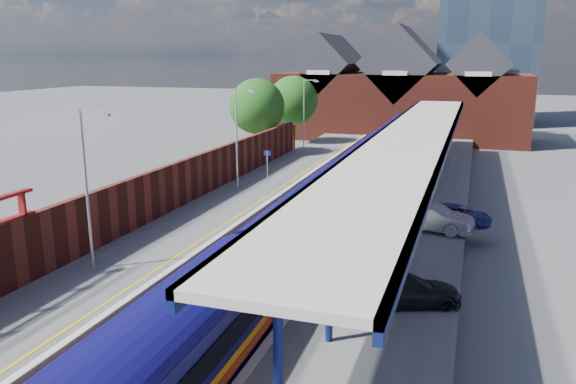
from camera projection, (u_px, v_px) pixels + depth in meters
name	position (u px, v px, depth m)	size (l,w,h in m)	color
ground	(352.00, 185.00, 45.16)	(240.00, 240.00, 0.00)	#5B5B5E
ballast_bed	(319.00, 218.00, 35.93)	(6.00, 76.00, 0.06)	#473D33
rails	(319.00, 216.00, 35.91)	(4.51, 76.00, 0.14)	slate
left_platform	(240.00, 204.00, 37.51)	(5.00, 76.00, 1.00)	#565659
right_platform	(414.00, 219.00, 33.98)	(6.00, 76.00, 1.00)	#565659
coping_left	(273.00, 199.00, 36.67)	(0.30, 76.00, 0.05)	silver
coping_right	(368.00, 207.00, 34.73)	(0.30, 76.00, 0.05)	silver
yellow_line	(264.00, 198.00, 36.86)	(0.14, 76.00, 0.01)	yellow
train	(349.00, 181.00, 36.75)	(2.99, 65.93, 3.45)	#0E0B4E
canopy	(414.00, 137.00, 34.81)	(4.50, 52.00, 4.48)	#0E1954
lamp_post_b	(89.00, 180.00, 23.81)	(1.48, 0.18, 7.00)	#A5A8AA
lamp_post_c	(238.00, 133.00, 38.56)	(1.48, 0.18, 7.00)	#A5A8AA
lamp_post_d	(305.00, 111.00, 53.30)	(1.48, 0.18, 7.00)	#A5A8AA
platform_sign	(267.00, 162.00, 40.53)	(0.55, 0.08, 2.50)	#A5A8AA
brick_wall	(152.00, 195.00, 31.90)	(0.35, 50.00, 3.86)	maroon
station_building	(401.00, 94.00, 69.67)	(30.00, 12.12, 13.78)	maroon
tree_near	(258.00, 108.00, 52.51)	(5.20, 5.20, 8.10)	#382314
tree_far	(294.00, 102.00, 59.58)	(5.20, 5.20, 8.10)	#382314
parked_car_silver	(430.00, 217.00, 29.99)	(1.58, 4.53, 1.49)	#9C9CA0
parked_car_dark	(408.00, 290.00, 21.06)	(1.62, 3.98, 1.16)	black
parked_car_blue	(457.00, 215.00, 31.15)	(1.78, 3.87, 1.08)	navy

